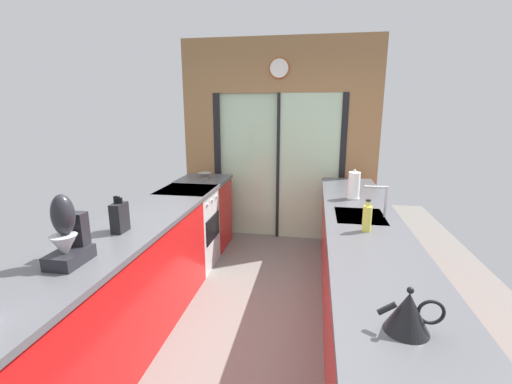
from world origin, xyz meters
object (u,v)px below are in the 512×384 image
Objects in this scene: knife_block at (120,217)px; kettle at (408,312)px; oven_range at (188,228)px; soap_bottle at (367,218)px; paper_towel_roll at (354,186)px; stand_mixer at (68,237)px; mixing_bowl at (205,175)px.

knife_block reaches higher than kettle.
soap_bottle reaches higher than oven_range.
paper_towel_roll is (-0.00, 2.17, 0.05)m from kettle.
stand_mixer is at bearing -154.21° from soap_bottle.
kettle is at bearing -58.59° from mixing_bowl.
paper_towel_roll is at bearing 35.64° from knife_block.
soap_bottle is (1.78, 0.32, -0.01)m from knife_block.
mixing_bowl is 2.57m from stand_mixer.
knife_block reaches higher than mixing_bowl.
kettle is at bearing -89.95° from paper_towel_roll.
oven_range is 5.17× the size of mixing_bowl.
knife_block is at bearing 153.42° from kettle.
paper_towel_roll is (1.80, -0.12, 0.60)m from oven_range.
kettle is at bearing -89.91° from soap_bottle.
knife_block is 0.65× the size of stand_mixer.
mixing_bowl is 0.60× the size of paper_towel_roll.
mixing_bowl is 0.74× the size of soap_bottle.
knife_block is 1.99m from kettle.
oven_range is 2.96m from kettle.
paper_towel_roll is (0.00, 0.96, 0.03)m from soap_bottle.
paper_towel_roll reaches higher than kettle.
kettle is at bearing -11.01° from stand_mixer.
kettle is (1.78, -0.35, -0.08)m from stand_mixer.
mixing_bowl is 0.66× the size of knife_block.
oven_range is 3.83× the size of soap_bottle.
oven_range is 1.51m from knife_block.
paper_towel_roll is (1.78, 1.82, -0.03)m from stand_mixer.
soap_bottle is at bearing 90.09° from kettle.
paper_towel_roll reaches higher than knife_block.
soap_bottle is at bearing -31.08° from oven_range.
knife_block is (-0.00, -2.03, 0.07)m from mixing_bowl.
knife_block is 1.13× the size of soap_bottle.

